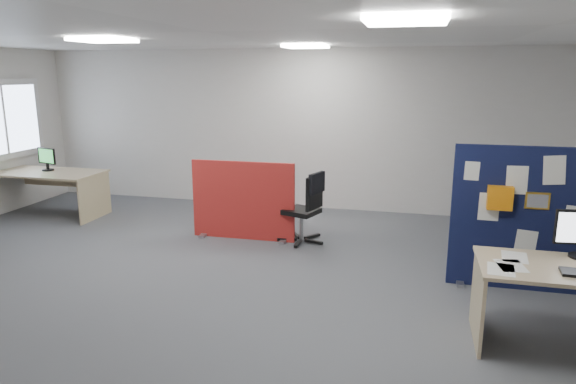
% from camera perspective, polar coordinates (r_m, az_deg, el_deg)
% --- Properties ---
extents(floor, '(9.00, 9.00, 0.00)m').
position_cam_1_polar(floor, '(5.93, -8.20, -9.82)').
color(floor, '#4C4F53').
rests_on(floor, ground).
extents(ceiling, '(9.00, 7.00, 0.02)m').
position_cam_1_polar(ceiling, '(5.48, -9.15, 17.18)').
color(ceiling, white).
rests_on(ceiling, wall_back).
extents(wall_back, '(9.00, 0.02, 2.70)m').
position_cam_1_polar(wall_back, '(8.85, 0.09, 6.96)').
color(wall_back, silver).
rests_on(wall_back, floor).
extents(window, '(0.06, 1.70, 1.30)m').
position_cam_1_polar(window, '(9.64, -29.09, 7.03)').
color(window, white).
rests_on(window, wall_left).
extents(ceiling_lights, '(4.10, 4.10, 0.04)m').
position_cam_1_polar(ceiling_lights, '(5.99, -3.48, 16.67)').
color(ceiling_lights, white).
rests_on(ceiling_lights, ceiling).
extents(navy_divider, '(1.89, 0.30, 1.56)m').
position_cam_1_polar(navy_divider, '(6.01, 26.48, -2.85)').
color(navy_divider, '#0F153A').
rests_on(navy_divider, floor).
extents(red_divider, '(1.48, 0.30, 1.11)m').
position_cam_1_polar(red_divider, '(7.19, -5.03, -1.06)').
color(red_divider, '#A51525').
rests_on(red_divider, floor).
extents(second_desk, '(1.78, 0.89, 0.73)m').
position_cam_1_polar(second_desk, '(9.28, -25.01, 1.08)').
color(second_desk, tan).
rests_on(second_desk, floor).
extents(monitor_second, '(0.40, 0.19, 0.37)m').
position_cam_1_polar(monitor_second, '(9.29, -25.23, 3.43)').
color(monitor_second, black).
rests_on(monitor_second, second_desk).
extents(office_chair, '(0.66, 0.63, 0.98)m').
position_cam_1_polar(office_chair, '(6.98, 2.23, -1.32)').
color(office_chair, black).
rests_on(office_chair, floor).
extents(desk_papers, '(1.45, 0.68, 0.00)m').
position_cam_1_polar(desk_papers, '(4.74, 26.80, -7.62)').
color(desk_papers, white).
rests_on(desk_papers, main_desk).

